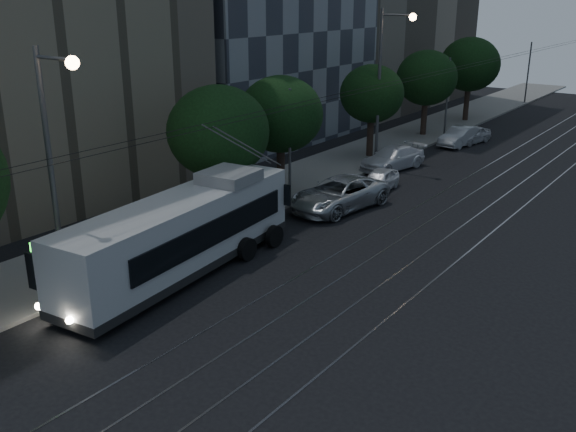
{
  "coord_description": "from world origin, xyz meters",
  "views": [
    {
      "loc": [
        13.39,
        -15.8,
        10.4
      ],
      "look_at": [
        -0.43,
        3.16,
        2.26
      ],
      "focal_mm": 40.0,
      "sensor_mm": 36.0,
      "label": 1
    }
  ],
  "objects_px": {
    "trolleybus": "(184,233)",
    "streetlamp_near": "(55,151)",
    "pickup_silver": "(339,194)",
    "car_white_b": "(393,158)",
    "car_white_c": "(460,136)",
    "car_white_d": "(471,135)",
    "streetlamp_far": "(385,73)",
    "car_white_a": "(379,180)"
  },
  "relations": [
    {
      "from": "pickup_silver",
      "to": "car_white_c",
      "type": "xyz_separation_m",
      "value": [
        -0.57,
        17.49,
        -0.12
      ]
    },
    {
      "from": "car_white_b",
      "to": "streetlamp_near",
      "type": "xyz_separation_m",
      "value": [
        -1.1,
        -22.93,
        4.68
      ]
    },
    {
      "from": "trolleybus",
      "to": "car_white_c",
      "type": "xyz_separation_m",
      "value": [
        0.12,
        27.75,
        -0.96
      ]
    },
    {
      "from": "car_white_c",
      "to": "streetlamp_far",
      "type": "height_order",
      "value": "streetlamp_far"
    },
    {
      "from": "car_white_b",
      "to": "car_white_c",
      "type": "distance_m",
      "value": 8.78
    },
    {
      "from": "pickup_silver",
      "to": "trolleybus",
      "type": "bearing_deg",
      "value": -85.29
    },
    {
      "from": "trolleybus",
      "to": "car_white_b",
      "type": "bearing_deg",
      "value": 86.77
    },
    {
      "from": "car_white_b",
      "to": "car_white_d",
      "type": "height_order",
      "value": "car_white_b"
    },
    {
      "from": "car_white_b",
      "to": "pickup_silver",
      "type": "bearing_deg",
      "value": -67.99
    },
    {
      "from": "car_white_b",
      "to": "streetlamp_near",
      "type": "distance_m",
      "value": 23.43
    },
    {
      "from": "pickup_silver",
      "to": "car_white_a",
      "type": "bearing_deg",
      "value": 96.79
    },
    {
      "from": "streetlamp_far",
      "to": "streetlamp_near",
      "type": "bearing_deg",
      "value": -90.03
    },
    {
      "from": "car_white_d",
      "to": "streetlamp_near",
      "type": "relative_size",
      "value": 0.41
    },
    {
      "from": "car_white_d",
      "to": "car_white_c",
      "type": "bearing_deg",
      "value": -94.17
    },
    {
      "from": "car_white_c",
      "to": "trolleybus",
      "type": "bearing_deg",
      "value": -83.89
    },
    {
      "from": "car_white_b",
      "to": "car_white_c",
      "type": "relative_size",
      "value": 1.17
    },
    {
      "from": "trolleybus",
      "to": "pickup_silver",
      "type": "xyz_separation_m",
      "value": [
        0.69,
        10.26,
        -0.84
      ]
    },
    {
      "from": "car_white_d",
      "to": "streetlamp_near",
      "type": "bearing_deg",
      "value": -82.54
    },
    {
      "from": "pickup_silver",
      "to": "streetlamp_near",
      "type": "height_order",
      "value": "streetlamp_near"
    },
    {
      "from": "car_white_b",
      "to": "streetlamp_far",
      "type": "xyz_separation_m",
      "value": [
        -1.09,
        0.59,
        5.1
      ]
    },
    {
      "from": "car_white_b",
      "to": "car_white_d",
      "type": "distance_m",
      "value": 10.11
    },
    {
      "from": "car_white_a",
      "to": "car_white_b",
      "type": "height_order",
      "value": "car_white_b"
    },
    {
      "from": "streetlamp_near",
      "to": "streetlamp_far",
      "type": "height_order",
      "value": "streetlamp_far"
    },
    {
      "from": "car_white_d",
      "to": "streetlamp_near",
      "type": "distance_m",
      "value": 33.39
    },
    {
      "from": "pickup_silver",
      "to": "car_white_b",
      "type": "bearing_deg",
      "value": 108.12
    },
    {
      "from": "car_white_b",
      "to": "car_white_d",
      "type": "bearing_deg",
      "value": 95.23
    },
    {
      "from": "pickup_silver",
      "to": "car_white_b",
      "type": "relative_size",
      "value": 1.19
    },
    {
      "from": "car_white_a",
      "to": "car_white_d",
      "type": "relative_size",
      "value": 0.99
    },
    {
      "from": "trolleybus",
      "to": "car_white_d",
      "type": "distance_m",
      "value": 29.07
    },
    {
      "from": "car_white_c",
      "to": "streetlamp_near",
      "type": "bearing_deg",
      "value": -87.27
    },
    {
      "from": "pickup_silver",
      "to": "car_white_a",
      "type": "height_order",
      "value": "pickup_silver"
    },
    {
      "from": "streetlamp_far",
      "to": "trolleybus",
      "type": "bearing_deg",
      "value": -84.53
    },
    {
      "from": "car_white_b",
      "to": "car_white_d",
      "type": "xyz_separation_m",
      "value": [
        1.27,
        10.03,
        -0.09
      ]
    },
    {
      "from": "car_white_a",
      "to": "streetlamp_far",
      "type": "xyz_separation_m",
      "value": [
        -2.69,
        5.29,
        5.2
      ]
    },
    {
      "from": "car_white_c",
      "to": "car_white_d",
      "type": "relative_size",
      "value": 1.15
    },
    {
      "from": "trolleybus",
      "to": "streetlamp_near",
      "type": "relative_size",
      "value": 1.36
    },
    {
      "from": "streetlamp_far",
      "to": "car_white_a",
      "type": "bearing_deg",
      "value": -63.04
    },
    {
      "from": "car_white_a",
      "to": "streetlamp_near",
      "type": "bearing_deg",
      "value": -105.88
    },
    {
      "from": "trolleybus",
      "to": "car_white_b",
      "type": "xyz_separation_m",
      "value": [
        -0.78,
        19.02,
        -0.94
      ]
    },
    {
      "from": "car_white_d",
      "to": "car_white_b",
      "type": "bearing_deg",
      "value": -85.63
    },
    {
      "from": "car_white_a",
      "to": "car_white_b",
      "type": "distance_m",
      "value": 4.97
    },
    {
      "from": "car_white_a",
      "to": "streetlamp_far",
      "type": "relative_size",
      "value": 0.37
    }
  ]
}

